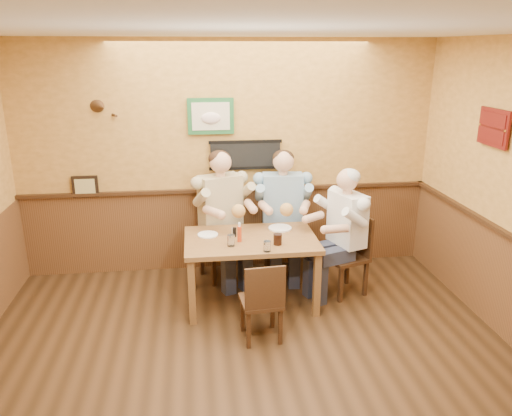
{
  "coord_description": "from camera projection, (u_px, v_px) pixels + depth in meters",
  "views": [
    {
      "loc": [
        -0.41,
        -3.42,
        2.68
      ],
      "look_at": [
        0.2,
        1.45,
        1.1
      ],
      "focal_mm": 35.0,
      "sensor_mm": 36.0,
      "label": 1
    }
  ],
  "objects": [
    {
      "name": "room",
      "position": [
        268.0,
        186.0,
        3.76
      ],
      "size": [
        5.02,
        5.03,
        2.81
      ],
      "color": "black",
      "rests_on": "ground"
    },
    {
      "name": "dining_table",
      "position": [
        251.0,
        246.0,
        5.33
      ],
      "size": [
        1.4,
        0.9,
        0.75
      ],
      "color": "brown",
      "rests_on": "ground"
    },
    {
      "name": "chair_back_left",
      "position": [
        221.0,
        239.0,
        5.97
      ],
      "size": [
        0.59,
        0.59,
        0.99
      ],
      "primitive_type": null,
      "rotation": [
        0.0,
        0.0,
        0.37
      ],
      "color": "#3E2613",
      "rests_on": "ground"
    },
    {
      "name": "chair_back_right",
      "position": [
        282.0,
        236.0,
        6.11
      ],
      "size": [
        0.49,
        0.49,
        0.97
      ],
      "primitive_type": null,
      "rotation": [
        0.0,
        0.0,
        -0.08
      ],
      "color": "#3E2613",
      "rests_on": "ground"
    },
    {
      "name": "chair_right_end",
      "position": [
        345.0,
        255.0,
        5.6
      ],
      "size": [
        0.54,
        0.54,
        0.91
      ],
      "primitive_type": null,
      "rotation": [
        0.0,
        0.0,
        -1.23
      ],
      "color": "#3E2613",
      "rests_on": "ground"
    },
    {
      "name": "chair_near_side",
      "position": [
        261.0,
        299.0,
        4.72
      ],
      "size": [
        0.41,
        0.41,
        0.82
      ],
      "primitive_type": null,
      "rotation": [
        0.0,
        0.0,
        3.23
      ],
      "color": "#3E2613",
      "rests_on": "ground"
    },
    {
      "name": "diner_tan_shirt",
      "position": [
        221.0,
        223.0,
        5.91
      ],
      "size": [
        0.84,
        0.84,
        1.41
      ],
      "primitive_type": null,
      "rotation": [
        0.0,
        0.0,
        0.37
      ],
      "color": "#C9B78A",
      "rests_on": "ground"
    },
    {
      "name": "diner_blue_polo",
      "position": [
        282.0,
        219.0,
        6.05
      ],
      "size": [
        0.69,
        0.69,
        1.39
      ],
      "primitive_type": null,
      "rotation": [
        0.0,
        0.0,
        -0.08
      ],
      "color": "#7B9DB8",
      "rests_on": "ground"
    },
    {
      "name": "diner_white_elder",
      "position": [
        346.0,
        239.0,
        5.54
      ],
      "size": [
        0.77,
        0.77,
        1.31
      ],
      "primitive_type": null,
      "rotation": [
        0.0,
        0.0,
        -1.23
      ],
      "color": "silver",
      "rests_on": "ground"
    },
    {
      "name": "water_glass_left",
      "position": [
        231.0,
        240.0,
        5.08
      ],
      "size": [
        0.1,
        0.1,
        0.12
      ],
      "primitive_type": "cylinder",
      "rotation": [
        0.0,
        0.0,
        0.41
      ],
      "color": "silver",
      "rests_on": "dining_table"
    },
    {
      "name": "water_glass_mid",
      "position": [
        267.0,
        246.0,
        4.94
      ],
      "size": [
        0.1,
        0.1,
        0.11
      ],
      "primitive_type": "cylinder",
      "rotation": [
        0.0,
        0.0,
        0.42
      ],
      "color": "white",
      "rests_on": "dining_table"
    },
    {
      "name": "cola_tumbler",
      "position": [
        278.0,
        239.0,
        5.12
      ],
      "size": [
        0.11,
        0.11,
        0.11
      ],
      "primitive_type": "cylinder",
      "rotation": [
        0.0,
        0.0,
        -0.38
      ],
      "color": "black",
      "rests_on": "dining_table"
    },
    {
      "name": "hot_sauce_bottle",
      "position": [
        239.0,
        233.0,
        5.18
      ],
      "size": [
        0.05,
        0.05,
        0.19
      ],
      "primitive_type": "cylinder",
      "rotation": [
        0.0,
        0.0,
        0.01
      ],
      "color": "#BD3814",
      "rests_on": "dining_table"
    },
    {
      "name": "salt_shaker",
      "position": [
        233.0,
        232.0,
        5.37
      ],
      "size": [
        0.04,
        0.04,
        0.08
      ],
      "primitive_type": "cylinder",
      "rotation": [
        0.0,
        0.0,
        -0.42
      ],
      "color": "silver",
      "rests_on": "dining_table"
    },
    {
      "name": "pepper_shaker",
      "position": [
        234.0,
        232.0,
        5.34
      ],
      "size": [
        0.04,
        0.04,
        0.1
      ],
      "primitive_type": "cylinder",
      "rotation": [
        0.0,
        0.0,
        0.09
      ],
      "color": "black",
      "rests_on": "dining_table"
    },
    {
      "name": "plate_far_left",
      "position": [
        208.0,
        235.0,
        5.39
      ],
      "size": [
        0.26,
        0.26,
        0.01
      ],
      "primitive_type": "cylinder",
      "rotation": [
        0.0,
        0.0,
        -0.21
      ],
      "color": "white",
      "rests_on": "dining_table"
    },
    {
      "name": "plate_far_right",
      "position": [
        280.0,
        228.0,
        5.58
      ],
      "size": [
        0.32,
        0.32,
        0.02
      ],
      "primitive_type": "cylinder",
      "rotation": [
        0.0,
        0.0,
        -0.31
      ],
      "color": "white",
      "rests_on": "dining_table"
    }
  ]
}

